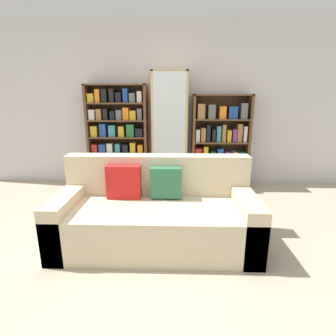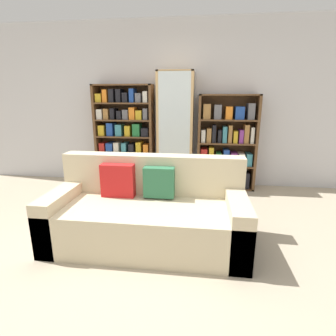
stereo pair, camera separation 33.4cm
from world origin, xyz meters
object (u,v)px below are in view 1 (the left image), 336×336
at_px(wine_bottle, 196,192).
at_px(couch, 156,215).
at_px(bookshelf_right, 220,145).
at_px(bookshelf_left, 118,139).
at_px(display_cabinet, 170,132).

bearing_deg(wine_bottle, couch, -113.73).
bearing_deg(bookshelf_right, bookshelf_left, -179.99).
bearing_deg(couch, wine_bottle, 66.27).
height_order(couch, wine_bottle, couch).
relative_size(bookshelf_left, wine_bottle, 4.99).
bearing_deg(bookshelf_left, bookshelf_right, 0.01).
bearing_deg(display_cabinet, bookshelf_left, 178.96).
height_order(bookshelf_right, wine_bottle, bookshelf_right).
distance_m(bookshelf_left, wine_bottle, 1.61).
bearing_deg(bookshelf_left, display_cabinet, -1.04).
bearing_deg(bookshelf_right, wine_bottle, -121.63).
bearing_deg(bookshelf_left, wine_bottle, -29.17).
distance_m(display_cabinet, bookshelf_right, 0.87).
bearing_deg(display_cabinet, wine_bottle, -59.94).
distance_m(bookshelf_left, display_cabinet, 0.88).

